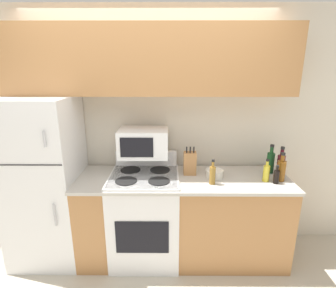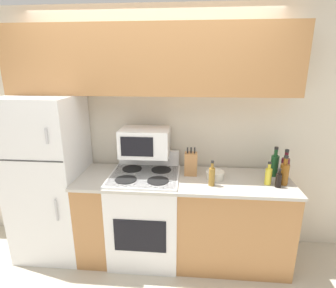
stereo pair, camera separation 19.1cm
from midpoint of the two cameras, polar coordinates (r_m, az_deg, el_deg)
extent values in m
plane|color=beige|center=(2.88, -6.53, -26.61)|extent=(12.00, 12.00, 0.00)
cube|color=beige|center=(2.87, -5.77, 2.54)|extent=(8.00, 0.05, 2.55)
cube|color=#B27A47|center=(2.84, 1.15, -15.93)|extent=(2.09, 0.63, 0.88)
cube|color=#BCB7AD|center=(2.61, 1.21, -7.68)|extent=(2.09, 0.67, 0.03)
cube|color=white|center=(2.98, -26.90, -7.37)|extent=(0.69, 0.65, 1.70)
cube|color=#383838|center=(2.62, -30.84, -3.92)|extent=(0.67, 0.01, 0.01)
cylinder|color=#B7B7BC|center=(2.43, -27.41, 1.02)|extent=(0.02, 0.02, 0.14)
cylinder|color=#B7B7BC|center=(2.68, -25.38, -13.81)|extent=(0.02, 0.02, 0.22)
cube|color=#B27A47|center=(2.60, -6.71, 17.60)|extent=(2.78, 0.33, 0.64)
cube|color=white|center=(2.83, -7.00, -15.53)|extent=(0.68, 0.63, 0.93)
cube|color=black|center=(2.59, -7.90, -19.56)|extent=(0.49, 0.01, 0.33)
cube|color=#2D2D2D|center=(2.62, -7.35, -6.97)|extent=(0.66, 0.60, 0.01)
cube|color=white|center=(2.87, -6.64, -3.04)|extent=(0.66, 0.06, 0.16)
cylinder|color=black|center=(2.52, -11.27, -7.92)|extent=(0.21, 0.21, 0.01)
cylinder|color=black|center=(2.48, -4.20, -8.07)|extent=(0.21, 0.21, 0.01)
cylinder|color=black|center=(2.77, -10.16, -5.59)|extent=(0.21, 0.21, 0.01)
cylinder|color=black|center=(2.73, -3.76, -5.68)|extent=(0.21, 0.21, 0.01)
cube|color=white|center=(2.65, -7.40, 0.32)|extent=(0.49, 0.34, 0.27)
cube|color=black|center=(2.49, -9.04, -0.79)|extent=(0.31, 0.01, 0.19)
cube|color=#B27A47|center=(2.65, 2.71, -4.24)|extent=(0.13, 0.10, 0.23)
cylinder|color=black|center=(2.59, 1.99, -1.29)|extent=(0.01, 0.01, 0.06)
cylinder|color=black|center=(2.59, 2.77, -1.29)|extent=(0.01, 0.01, 0.06)
cylinder|color=black|center=(2.59, 3.54, -1.29)|extent=(0.01, 0.01, 0.06)
cylinder|color=silver|center=(2.62, 8.01, -6.49)|extent=(0.17, 0.17, 0.07)
torus|color=silver|center=(2.60, 8.04, -5.73)|extent=(0.18, 0.18, 0.01)
cylinder|color=#470F19|center=(2.81, 21.53, -4.40)|extent=(0.08, 0.08, 0.21)
cylinder|color=#470F19|center=(2.77, 21.83, -1.73)|extent=(0.03, 0.03, 0.07)
cylinder|color=black|center=(2.76, 21.93, -0.84)|extent=(0.04, 0.04, 0.02)
cylinder|color=black|center=(2.62, 20.59, -6.77)|extent=(0.05, 0.05, 0.13)
cylinder|color=black|center=(2.59, 20.77, -5.09)|extent=(0.02, 0.02, 0.04)
cylinder|color=black|center=(2.58, 20.83, -4.53)|extent=(0.03, 0.03, 0.01)
cylinder|color=olive|center=(2.46, 7.45, -6.84)|extent=(0.06, 0.06, 0.17)
cylinder|color=olive|center=(2.42, 7.55, -4.43)|extent=(0.03, 0.03, 0.05)
cylinder|color=black|center=(2.40, 7.58, -3.63)|extent=(0.03, 0.03, 0.02)
cylinder|color=brown|center=(2.69, 21.54, -5.50)|extent=(0.08, 0.08, 0.20)
cylinder|color=brown|center=(2.65, 21.82, -2.90)|extent=(0.04, 0.04, 0.06)
cylinder|color=black|center=(2.63, 21.92, -2.04)|extent=(0.04, 0.04, 0.02)
cylinder|color=#194C23|center=(2.85, 19.61, -3.91)|extent=(0.08, 0.08, 0.21)
cylinder|color=#194C23|center=(2.81, 19.87, -1.27)|extent=(0.03, 0.03, 0.07)
cylinder|color=black|center=(2.80, 19.96, -0.39)|extent=(0.04, 0.04, 0.02)
cylinder|color=gold|center=(2.64, 18.66, -6.14)|extent=(0.06, 0.06, 0.15)
cylinder|color=gold|center=(2.60, 18.86, -4.07)|extent=(0.03, 0.03, 0.05)
cylinder|color=black|center=(2.59, 18.93, -3.39)|extent=(0.03, 0.03, 0.02)
camera|label=1|loc=(0.10, -92.22, -0.65)|focal=28.00mm
camera|label=2|loc=(0.10, 87.78, 0.65)|focal=28.00mm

